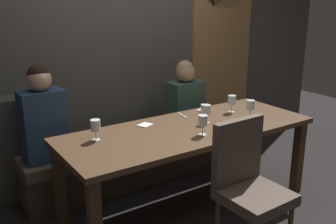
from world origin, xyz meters
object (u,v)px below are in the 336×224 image
at_px(banquette_bench, 147,156).
at_px(wine_glass_far_right, 206,111).
at_px(diner_bearded, 185,97).
at_px(wine_glass_center_back, 232,101).
at_px(wine_glass_center_front, 95,126).
at_px(diner_redhead, 43,116).
at_px(wine_glass_far_left, 251,106).
at_px(espresso_cup, 204,108).
at_px(wine_glass_near_right, 203,121).
at_px(fork_on_table, 182,115).
at_px(chair_near_side, 247,180).
at_px(dining_table, 189,137).

distance_m(banquette_bench, wine_glass_far_right, 0.95).
relative_size(diner_bearded, wine_glass_center_back, 4.41).
bearing_deg(wine_glass_center_front, diner_redhead, 115.09).
height_order(banquette_bench, wine_glass_center_back, wine_glass_center_back).
bearing_deg(diner_redhead, banquette_bench, 0.78).
relative_size(diner_bearded, wine_glass_far_left, 4.41).
height_order(diner_redhead, espresso_cup, diner_redhead).
xyz_separation_m(wine_glass_near_right, wine_glass_far_right, (0.21, 0.22, -0.00)).
bearing_deg(diner_redhead, diner_bearded, 0.02).
height_order(wine_glass_far_left, fork_on_table, wine_glass_far_left).
distance_m(banquette_bench, chair_near_side, 1.46).
xyz_separation_m(wine_glass_far_right, fork_on_table, (-0.05, 0.29, -0.11)).
relative_size(chair_near_side, wine_glass_center_back, 5.98).
relative_size(banquette_bench, diner_redhead, 3.02).
distance_m(dining_table, wine_glass_center_back, 0.65).
xyz_separation_m(chair_near_side, wine_glass_far_left, (0.64, 0.63, 0.29)).
height_order(chair_near_side, wine_glass_center_back, chair_near_side).
relative_size(banquette_bench, wine_glass_center_front, 15.24).
bearing_deg(wine_glass_far_right, wine_glass_center_front, 171.33).
bearing_deg(diner_bearded, wine_glass_far_right, -111.59).
bearing_deg(diner_bearded, fork_on_table, -129.03).
distance_m(banquette_bench, espresso_cup, 0.78).
xyz_separation_m(wine_glass_far_left, wine_glass_far_right, (-0.43, 0.10, 0.00)).
distance_m(chair_near_side, wine_glass_far_left, 0.95).
bearing_deg(wine_glass_near_right, espresso_cup, 50.30).
relative_size(dining_table, banquette_bench, 0.88).
distance_m(wine_glass_far_left, espresso_cup, 0.46).
height_order(diner_redhead, wine_glass_center_front, diner_redhead).
bearing_deg(wine_glass_near_right, banquette_bench, 88.90).
bearing_deg(wine_glass_near_right, diner_redhead, 138.28).
relative_size(dining_table, wine_glass_center_front, 13.41).
bearing_deg(chair_near_side, fork_on_table, 80.68).
bearing_deg(wine_glass_near_right, wine_glass_far_right, 45.68).
bearing_deg(fork_on_table, wine_glass_center_front, -163.23).
xyz_separation_m(dining_table, chair_near_side, (-0.02, -0.72, -0.09)).
bearing_deg(fork_on_table, wine_glass_near_right, -100.09).
height_order(wine_glass_far_left, wine_glass_center_front, same).
distance_m(wine_glass_near_right, wine_glass_far_left, 0.65).
distance_m(wine_glass_far_left, wine_glass_center_back, 0.22).
height_order(espresso_cup, fork_on_table, espresso_cup).
distance_m(dining_table, banquette_bench, 0.82).
bearing_deg(diner_bearded, wine_glass_near_right, -118.31).
bearing_deg(wine_glass_center_back, wine_glass_far_right, -163.87).
relative_size(dining_table, wine_glass_far_right, 13.41).
bearing_deg(wine_glass_center_back, diner_redhead, 161.15).
height_order(banquette_bench, fork_on_table, fork_on_table).
xyz_separation_m(diner_redhead, espresso_cup, (1.43, -0.37, -0.08)).
xyz_separation_m(chair_near_side, wine_glass_near_right, (0.00, 0.52, 0.30)).
relative_size(wine_glass_near_right, wine_glass_center_back, 1.00).
bearing_deg(diner_bearded, wine_glass_center_front, -156.98).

